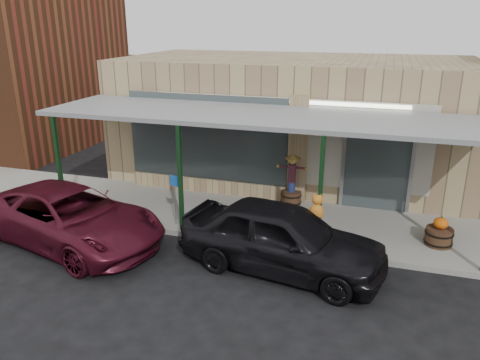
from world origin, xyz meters
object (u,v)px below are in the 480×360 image
(barrel_scarecrow, at_px, (291,187))
(parked_sedan, at_px, (282,237))
(barrel_pumpkin, at_px, (439,234))
(car_maroon, at_px, (70,217))
(handicap_sign, at_px, (175,193))

(barrel_scarecrow, xyz_separation_m, parked_sedan, (0.53, -3.65, 0.12))
(barrel_pumpkin, relative_size, parked_sedan, 0.16)
(parked_sedan, bearing_deg, car_maroon, 102.33)
(parked_sedan, bearing_deg, barrel_scarecrow, 17.43)
(parked_sedan, relative_size, car_maroon, 0.95)
(barrel_scarecrow, relative_size, parked_sedan, 0.32)
(barrel_scarecrow, height_order, car_maroon, barrel_scarecrow)
(barrel_scarecrow, distance_m, parked_sedan, 3.69)
(barrel_pumpkin, height_order, car_maroon, car_maroon)
(car_maroon, bearing_deg, handicap_sign, -40.29)
(barrel_scarecrow, bearing_deg, barrel_pumpkin, 0.87)
(barrel_scarecrow, height_order, parked_sedan, barrel_scarecrow)
(barrel_pumpkin, bearing_deg, barrel_scarecrow, 158.75)
(barrel_scarecrow, height_order, barrel_pumpkin, barrel_scarecrow)
(barrel_pumpkin, distance_m, car_maroon, 9.27)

